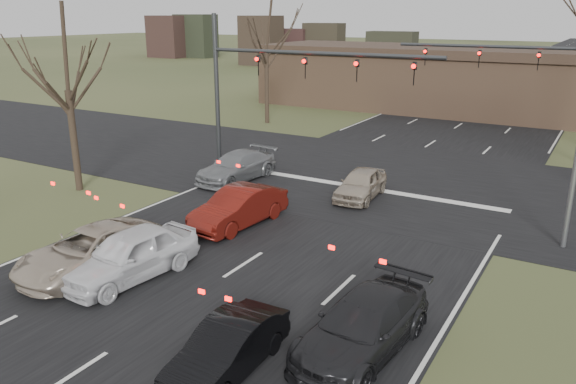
{
  "coord_description": "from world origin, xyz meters",
  "views": [
    {
      "loc": [
        9.85,
        -10.92,
        7.95
      ],
      "look_at": [
        0.41,
        5.23,
        2.0
      ],
      "focal_mm": 35.0,
      "sensor_mm": 36.0,
      "label": 1
    }
  ],
  "objects_px": {
    "car_white_sedan": "(130,255)",
    "car_red_ahead": "(239,207)",
    "car_grey_ahead": "(237,167)",
    "mast_arm_far": "(544,70)",
    "car_silver_suv": "(91,250)",
    "car_silver_ahead": "(361,184)",
    "mast_arm_near": "(269,75)",
    "car_black_hatch": "(227,348)",
    "building": "(508,82)",
    "car_charcoal_sedan": "(363,326)"
  },
  "relations": [
    {
      "from": "car_black_hatch",
      "to": "car_charcoal_sedan",
      "type": "xyz_separation_m",
      "value": [
        2.34,
        2.38,
        0.07
      ]
    },
    {
      "from": "building",
      "to": "car_white_sedan",
      "type": "distance_m",
      "value": 37.85
    },
    {
      "from": "car_white_sedan",
      "to": "car_silver_ahead",
      "type": "height_order",
      "value": "car_white_sedan"
    },
    {
      "from": "building",
      "to": "car_grey_ahead",
      "type": "height_order",
      "value": "building"
    },
    {
      "from": "car_silver_suv",
      "to": "car_red_ahead",
      "type": "bearing_deg",
      "value": 76.53
    },
    {
      "from": "car_black_hatch",
      "to": "car_grey_ahead",
      "type": "relative_size",
      "value": 0.78
    },
    {
      "from": "car_silver_suv",
      "to": "mast_arm_far",
      "type": "bearing_deg",
      "value": 69.3
    },
    {
      "from": "mast_arm_far",
      "to": "car_charcoal_sedan",
      "type": "distance_m",
      "value": 23.02
    },
    {
      "from": "mast_arm_near",
      "to": "car_silver_suv",
      "type": "distance_m",
      "value": 13.57
    },
    {
      "from": "car_silver_ahead",
      "to": "mast_arm_far",
      "type": "bearing_deg",
      "value": 59.05
    },
    {
      "from": "car_grey_ahead",
      "to": "car_silver_ahead",
      "type": "distance_m",
      "value": 6.51
    },
    {
      "from": "car_white_sedan",
      "to": "car_silver_ahead",
      "type": "distance_m",
      "value": 11.5
    },
    {
      "from": "car_black_hatch",
      "to": "car_charcoal_sedan",
      "type": "bearing_deg",
      "value": 43.46
    },
    {
      "from": "mast_arm_near",
      "to": "car_silver_suv",
      "type": "bearing_deg",
      "value": -84.51
    },
    {
      "from": "mast_arm_near",
      "to": "car_white_sedan",
      "type": "distance_m",
      "value": 13.52
    },
    {
      "from": "car_silver_suv",
      "to": "car_silver_ahead",
      "type": "relative_size",
      "value": 1.29
    },
    {
      "from": "mast_arm_near",
      "to": "car_silver_ahead",
      "type": "bearing_deg",
      "value": -14.09
    },
    {
      "from": "building",
      "to": "car_silver_ahead",
      "type": "height_order",
      "value": "building"
    },
    {
      "from": "mast_arm_far",
      "to": "car_silver_suv",
      "type": "xyz_separation_m",
      "value": [
        -10.18,
        -22.79,
        -4.32
      ]
    },
    {
      "from": "mast_arm_far",
      "to": "car_silver_suv",
      "type": "height_order",
      "value": "mast_arm_far"
    },
    {
      "from": "mast_arm_near",
      "to": "car_black_hatch",
      "type": "distance_m",
      "value": 17.65
    },
    {
      "from": "car_black_hatch",
      "to": "car_red_ahead",
      "type": "xyz_separation_m",
      "value": [
        -5.26,
        7.93,
        0.13
      ]
    },
    {
      "from": "mast_arm_near",
      "to": "car_red_ahead",
      "type": "bearing_deg",
      "value": -67.09
    },
    {
      "from": "building",
      "to": "car_silver_ahead",
      "type": "xyz_separation_m",
      "value": [
        -1.5,
        -26.44,
        -2.0
      ]
    },
    {
      "from": "car_grey_ahead",
      "to": "car_black_hatch",
      "type": "bearing_deg",
      "value": -50.22
    },
    {
      "from": "car_charcoal_sedan",
      "to": "car_red_ahead",
      "type": "distance_m",
      "value": 9.42
    },
    {
      "from": "building",
      "to": "car_silver_ahead",
      "type": "distance_m",
      "value": 26.56
    },
    {
      "from": "mast_arm_near",
      "to": "car_black_hatch",
      "type": "height_order",
      "value": "mast_arm_near"
    },
    {
      "from": "building",
      "to": "car_black_hatch",
      "type": "relative_size",
      "value": 11.36
    },
    {
      "from": "car_white_sedan",
      "to": "car_silver_suv",
      "type": "bearing_deg",
      "value": -163.43
    },
    {
      "from": "car_black_hatch",
      "to": "car_silver_ahead",
      "type": "xyz_separation_m",
      "value": [
        -2.5,
        13.53,
        0.05
      ]
    },
    {
      "from": "car_grey_ahead",
      "to": "car_silver_suv",
      "type": "bearing_deg",
      "value": -74.4
    },
    {
      "from": "car_grey_ahead",
      "to": "car_red_ahead",
      "type": "relative_size",
      "value": 1.07
    },
    {
      "from": "car_black_hatch",
      "to": "car_grey_ahead",
      "type": "bearing_deg",
      "value": 122.62
    },
    {
      "from": "building",
      "to": "car_white_sedan",
      "type": "height_order",
      "value": "building"
    },
    {
      "from": "building",
      "to": "mast_arm_far",
      "type": "distance_m",
      "value": 15.75
    },
    {
      "from": "car_charcoal_sedan",
      "to": "car_grey_ahead",
      "type": "relative_size",
      "value": 0.99
    },
    {
      "from": "car_white_sedan",
      "to": "car_grey_ahead",
      "type": "xyz_separation_m",
      "value": [
        -3.47,
        10.62,
        -0.09
      ]
    },
    {
      "from": "car_silver_suv",
      "to": "car_grey_ahead",
      "type": "relative_size",
      "value": 1.05
    },
    {
      "from": "car_silver_suv",
      "to": "car_grey_ahead",
      "type": "xyz_separation_m",
      "value": [
        -1.99,
        10.88,
        -0.0
      ]
    },
    {
      "from": "car_white_sedan",
      "to": "car_red_ahead",
      "type": "height_order",
      "value": "car_white_sedan"
    },
    {
      "from": "mast_arm_far",
      "to": "car_white_sedan",
      "type": "distance_m",
      "value": 24.52
    },
    {
      "from": "building",
      "to": "car_silver_suv",
      "type": "relative_size",
      "value": 8.42
    },
    {
      "from": "mast_arm_far",
      "to": "car_red_ahead",
      "type": "xyz_separation_m",
      "value": [
        -8.44,
        -17.03,
        -4.28
      ]
    },
    {
      "from": "car_black_hatch",
      "to": "mast_arm_far",
      "type": "bearing_deg",
      "value": 80.8
    },
    {
      "from": "mast_arm_far",
      "to": "car_silver_ahead",
      "type": "relative_size",
      "value": 2.85
    },
    {
      "from": "car_silver_suv",
      "to": "car_white_sedan",
      "type": "distance_m",
      "value": 1.51
    },
    {
      "from": "car_white_sedan",
      "to": "car_red_ahead",
      "type": "xyz_separation_m",
      "value": [
        0.26,
        5.5,
        -0.04
      ]
    },
    {
      "from": "car_charcoal_sedan",
      "to": "car_black_hatch",
      "type": "bearing_deg",
      "value": -128.83
    },
    {
      "from": "car_white_sedan",
      "to": "car_red_ahead",
      "type": "bearing_deg",
      "value": 94.18
    }
  ]
}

